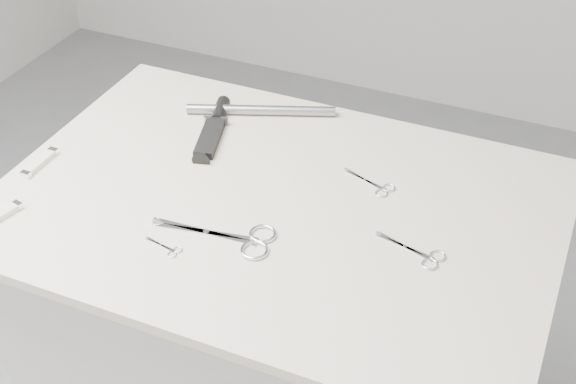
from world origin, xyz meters
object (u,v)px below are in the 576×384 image
at_px(embroidery_scissors_b, 376,186).
at_px(embroidery_scissors_a, 421,254).
at_px(plinth, 278,374).
at_px(metal_rail, 261,110).
at_px(tiny_scissors, 167,248).
at_px(sheathed_knife, 215,126).
at_px(pocket_knife_a, 40,162).
at_px(pocket_knife_b, 1,215).
at_px(large_shears, 240,238).

bearing_deg(embroidery_scissors_b, embroidery_scissors_a, -29.54).
bearing_deg(plinth, metal_rail, 120.12).
bearing_deg(embroidery_scissors_a, tiny_scissors, -144.07).
height_order(sheathed_knife, pocket_knife_a, sheathed_knife).
distance_m(embroidery_scissors_b, sheathed_knife, 0.37).
bearing_deg(tiny_scissors, embroidery_scissors_b, 59.99).
relative_size(embroidery_scissors_a, pocket_knife_a, 1.30).
distance_m(embroidery_scissors_a, pocket_knife_b, 0.73).
relative_size(embroidery_scissors_a, tiny_scissors, 1.75).
height_order(embroidery_scissors_a, embroidery_scissors_b, same).
bearing_deg(pocket_knife_a, large_shears, -95.99).
distance_m(embroidery_scissors_a, metal_rail, 0.52).
xyz_separation_m(sheathed_knife, metal_rail, (0.06, 0.09, 0.00)).
bearing_deg(plinth, pocket_knife_b, -151.15).
bearing_deg(sheathed_knife, large_shears, -161.29).
bearing_deg(pocket_knife_a, metal_rail, -43.02).
bearing_deg(pocket_knife_b, embroidery_scissors_b, -45.56).
distance_m(sheathed_knife, metal_rail, 0.11).
bearing_deg(sheathed_knife, tiny_scissors, 179.65).
bearing_deg(plinth, sheathed_knife, 141.36).
xyz_separation_m(large_shears, embroidery_scissors_b, (0.16, 0.24, -0.00)).
height_order(tiny_scissors, pocket_knife_a, pocket_knife_a).
distance_m(sheathed_knife, pocket_knife_b, 0.45).
bearing_deg(metal_rail, embroidery_scissors_b, -25.74).
xyz_separation_m(plinth, metal_rail, (-0.15, 0.26, 0.48)).
relative_size(tiny_scissors, pocket_knife_a, 0.74).
height_order(pocket_knife_a, metal_rail, metal_rail).
relative_size(large_shears, pocket_knife_b, 2.54).
relative_size(large_shears, tiny_scissors, 3.01).
bearing_deg(large_shears, pocket_knife_b, -171.26).
distance_m(plinth, large_shears, 0.49).
bearing_deg(tiny_scissors, pocket_knife_a, 172.57).
xyz_separation_m(embroidery_scissors_a, sheathed_knife, (-0.49, 0.21, 0.01)).
relative_size(large_shears, pocket_knife_a, 2.23).
relative_size(tiny_scissors, sheathed_knife, 0.34).
xyz_separation_m(plinth, embroidery_scissors_a, (0.28, -0.04, 0.47)).
distance_m(plinth, embroidery_scissors_b, 0.51).
bearing_deg(pocket_knife_b, pocket_knife_a, 26.47).
relative_size(plinth, tiny_scissors, 12.65).
relative_size(plinth, sheathed_knife, 4.30).
relative_size(plinth, metal_rail, 2.90).
xyz_separation_m(embroidery_scissors_a, tiny_scissors, (-0.39, -0.15, -0.00)).
xyz_separation_m(tiny_scissors, pocket_knife_a, (-0.35, 0.11, 0.00)).
xyz_separation_m(embroidery_scissors_a, embroidery_scissors_b, (-0.13, 0.15, -0.00)).
relative_size(plinth, embroidery_scissors_a, 7.22).
xyz_separation_m(large_shears, pocket_knife_a, (-0.45, 0.05, 0.00)).
height_order(large_shears, sheathed_knife, sheathed_knife).
relative_size(pocket_knife_a, pocket_knife_b, 1.14).
relative_size(embroidery_scissors_a, embroidery_scissors_b, 1.16).
relative_size(sheathed_knife, pocket_knife_b, 2.49).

